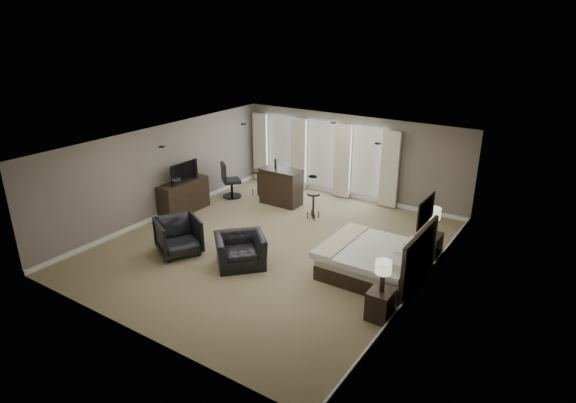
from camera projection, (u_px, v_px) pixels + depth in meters
The scene contains 16 objects.
room at pixel (272, 197), 11.56m from camera, with size 7.60×8.60×2.64m.
window_bay at pixel (321, 156), 15.31m from camera, with size 5.25×0.20×2.30m.
bed at pixel (370, 246), 10.51m from camera, with size 2.06×1.96×1.31m, color silver.
nightstand_near at pixel (381, 304), 9.06m from camera, with size 0.43×0.53×0.58m, color black.
nightstand_far at pixel (430, 246), 11.31m from camera, with size 0.46×0.56×0.61m, color black.
lamp_near at pixel (383, 276), 8.84m from camera, with size 0.30×0.30×0.62m, color beige.
lamp_far at pixel (433, 221), 11.08m from camera, with size 0.32×0.32×0.66m, color beige.
wall_art at pixel (426, 211), 9.55m from camera, with size 0.04×0.96×0.56m, color slate.
dresser at pixel (184, 197), 13.97m from camera, with size 0.52×1.62×0.94m, color black.
tv at pixel (182, 179), 13.77m from camera, with size 1.01×0.58×0.13m, color black.
armchair_near at pixel (240, 245), 10.94m from camera, with size 1.11×0.72×0.97m, color black.
armchair_far at pixel (178, 234), 11.49m from camera, with size 0.96×0.90×0.98m, color black.
bar_counter at pixel (281, 187), 14.55m from camera, with size 1.27×0.66×1.10m, color black.
bar_stool_left at pixel (258, 183), 15.31m from camera, with size 0.40×0.40×0.84m, color black.
bar_stool_right at pixel (313, 206), 13.53m from camera, with size 0.37×0.37×0.78m, color black.
desk_chair at pixel (231, 180), 15.09m from camera, with size 0.58×0.58×1.14m, color black.
Camera 1 is at (6.29, -8.83, 5.34)m, focal length 30.00 mm.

